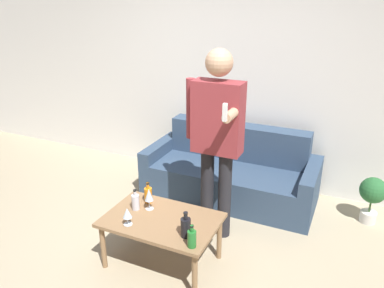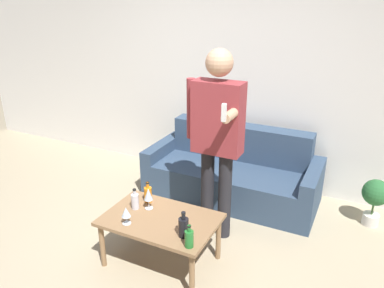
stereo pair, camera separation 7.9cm
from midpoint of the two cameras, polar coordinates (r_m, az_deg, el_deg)
ground_plane at (r=3.40m, az=-8.25°, el=-18.00°), size 16.00×16.00×0.00m
wall_back at (r=4.49m, az=5.54°, el=11.18°), size 8.00×0.06×2.70m
couch at (r=4.29m, az=6.77°, el=-4.45°), size 1.90×0.80×0.79m
coffee_table at (r=3.19m, az=-4.10°, el=-11.93°), size 0.94×0.62×0.44m
bottle_orange at (r=2.90m, az=-0.50°, el=-12.50°), size 0.08×0.08×0.21m
bottle_green at (r=3.37m, az=-6.06°, el=-7.58°), size 0.07×0.07×0.19m
bottle_dark at (r=3.28m, az=-7.99°, el=-8.57°), size 0.07×0.07×0.19m
bottle_yellow at (r=2.80m, az=0.39°, el=-14.16°), size 0.07×0.07×0.18m
wine_glass_near at (r=3.24m, az=-5.96°, el=-7.70°), size 0.07×0.07×0.19m
wine_glass_far at (r=3.07m, az=-9.29°, el=-10.28°), size 0.08×0.08×0.15m
person_standing_front at (r=3.29m, az=4.49°, el=1.83°), size 0.52×0.45×1.76m
potted_plant at (r=4.14m, az=26.63°, el=-7.17°), size 0.26×0.26×0.49m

